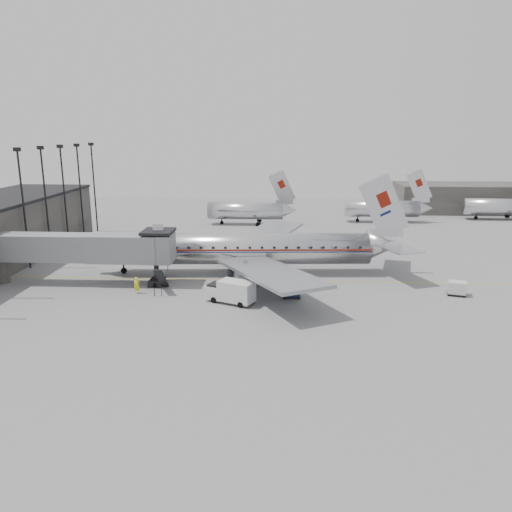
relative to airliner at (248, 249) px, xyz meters
The scene contains 13 objects.
ground 9.61m from the airliner, 94.94° to the right, with size 160.00×160.00×0.00m, color slate.
hangar 67.46m from the airliner, 49.05° to the left, with size 30.00×12.00×6.00m, color #3A3735.
apron_line 4.89m from the airliner, 53.97° to the right, with size 0.15×60.00×0.01m, color gold.
jet_bridge 18.29m from the airliner, 162.85° to the right, with size 21.00×6.20×7.10m.
floodlight_masts 29.03m from the airliner, behind, with size 0.90×42.25×15.25m.
distant_aircraft_near 33.05m from the airliner, 94.47° to the left, with size 16.39×3.20×10.26m.
distant_aircraft_mid 43.75m from the airliner, 57.63° to the left, with size 16.39×3.20×10.26m.
distant_aircraft_far 62.66m from the airliner, 40.81° to the left, with size 16.39×3.20×10.26m.
airliner is the anchor object (origin of this frame).
service_van 11.23m from the airliner, 95.09° to the right, with size 5.40×3.84×2.38m.
baggage_cart_navy 10.75m from the airliner, 59.90° to the right, with size 1.94×1.52×1.47m.
baggage_cart_white 24.29m from the airliner, 17.56° to the right, with size 2.24×1.92×1.51m.
ramp_worker 14.51m from the airliner, 143.33° to the right, with size 0.67×0.44×1.84m, color yellow.
Camera 1 is at (5.04, -50.43, 17.27)m, focal length 35.00 mm.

